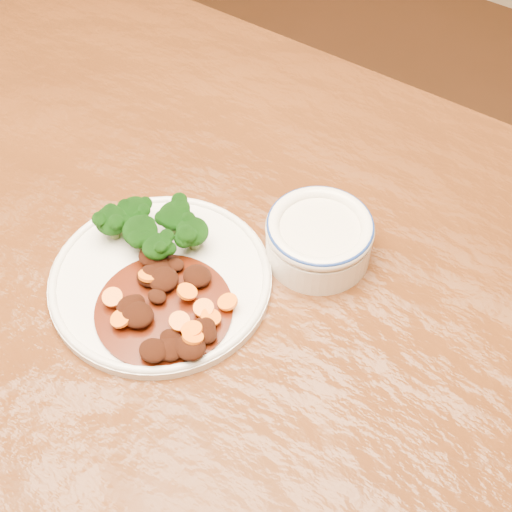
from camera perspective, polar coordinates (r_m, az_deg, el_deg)
The scene contains 6 objects.
ground at distance 1.47m, azimuth -4.09°, elevation -19.18°, with size 4.00×4.00×0.00m, color #472711.
dining_table at distance 0.88m, azimuth -6.51°, elevation -3.95°, with size 1.51×0.91×0.75m.
dinner_plate at distance 0.79m, azimuth -7.64°, elevation -1.81°, with size 0.25×0.25×0.02m.
broccoli_florets at distance 0.81m, azimuth -8.37°, elevation 2.39°, with size 0.12×0.08×0.04m.
mince_stew at distance 0.76m, azimuth -7.42°, elevation -3.72°, with size 0.15×0.15×0.03m.
dip_bowl at distance 0.80m, azimuth 5.06°, elevation 1.53°, with size 0.12×0.12×0.05m.
Camera 1 is at (0.37, -0.36, 1.38)m, focal length 50.00 mm.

